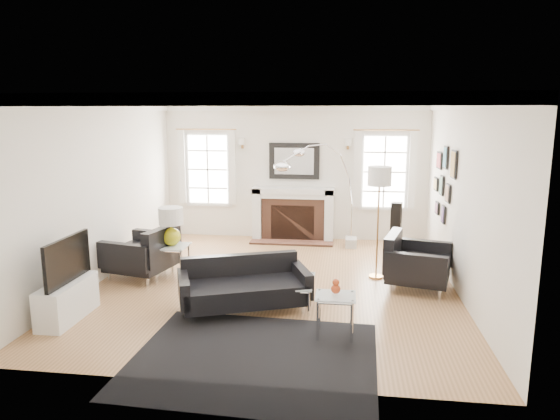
# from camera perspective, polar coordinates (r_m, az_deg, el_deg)

# --- Properties ---
(floor) EXTENTS (6.00, 6.00, 0.00)m
(floor) POSITION_cam_1_polar(r_m,az_deg,el_deg) (7.89, -0.66, -8.42)
(floor) COLOR #9E6D42
(floor) RESTS_ON ground
(back_wall) EXTENTS (5.50, 0.04, 2.80)m
(back_wall) POSITION_cam_1_polar(r_m,az_deg,el_deg) (10.50, 1.65, 4.27)
(back_wall) COLOR white
(back_wall) RESTS_ON floor
(front_wall) EXTENTS (5.50, 0.04, 2.80)m
(front_wall) POSITION_cam_1_polar(r_m,az_deg,el_deg) (4.66, -5.97, -4.22)
(front_wall) COLOR white
(front_wall) RESTS_ON floor
(left_wall) EXTENTS (0.04, 6.00, 2.80)m
(left_wall) POSITION_cam_1_polar(r_m,az_deg,el_deg) (8.39, -19.64, 1.97)
(left_wall) COLOR white
(left_wall) RESTS_ON floor
(right_wall) EXTENTS (0.04, 6.00, 2.80)m
(right_wall) POSITION_cam_1_polar(r_m,az_deg,el_deg) (7.66, 20.14, 1.13)
(right_wall) COLOR white
(right_wall) RESTS_ON floor
(ceiling) EXTENTS (5.50, 6.00, 0.02)m
(ceiling) POSITION_cam_1_polar(r_m,az_deg,el_deg) (7.45, -0.71, 12.36)
(ceiling) COLOR white
(ceiling) RESTS_ON back_wall
(crown_molding) EXTENTS (5.50, 6.00, 0.12)m
(crown_molding) POSITION_cam_1_polar(r_m,az_deg,el_deg) (7.45, -0.71, 11.90)
(crown_molding) COLOR white
(crown_molding) RESTS_ON back_wall
(fireplace) EXTENTS (1.70, 0.69, 1.11)m
(fireplace) POSITION_cam_1_polar(r_m,az_deg,el_deg) (10.42, 1.51, -0.55)
(fireplace) COLOR white
(fireplace) RESTS_ON floor
(mantel_mirror) EXTENTS (1.05, 0.07, 0.75)m
(mantel_mirror) POSITION_cam_1_polar(r_m,az_deg,el_deg) (10.42, 1.63, 5.61)
(mantel_mirror) COLOR black
(mantel_mirror) RESTS_ON back_wall
(window_left) EXTENTS (1.24, 0.15, 1.62)m
(window_left) POSITION_cam_1_polar(r_m,az_deg,el_deg) (10.78, -8.23, 4.66)
(window_left) COLOR white
(window_left) RESTS_ON back_wall
(window_right) EXTENTS (1.24, 0.15, 1.62)m
(window_right) POSITION_cam_1_polar(r_m,az_deg,el_deg) (10.41, 11.83, 4.32)
(window_right) COLOR white
(window_right) RESTS_ON back_wall
(gallery_wall) EXTENTS (0.04, 1.73, 1.29)m
(gallery_wall) POSITION_cam_1_polar(r_m,az_deg,el_deg) (8.89, 18.21, 3.39)
(gallery_wall) COLOR black
(gallery_wall) RESTS_ON right_wall
(tv_unit) EXTENTS (0.35, 1.00, 1.09)m
(tv_unit) POSITION_cam_1_polar(r_m,az_deg,el_deg) (7.05, -23.13, -8.91)
(tv_unit) COLOR white
(tv_unit) RESTS_ON floor
(area_rug) EXTENTS (2.70, 2.28, 0.01)m
(area_rug) POSITION_cam_1_polar(r_m,az_deg,el_deg) (5.66, -2.95, -16.53)
(area_rug) COLOR black
(area_rug) RESTS_ON floor
(sofa) EXTENTS (1.89, 1.35, 0.56)m
(sofa) POSITION_cam_1_polar(r_m,az_deg,el_deg) (6.87, -4.20, -8.71)
(sofa) COLOR black
(sofa) RESTS_ON floor
(armchair_left) EXTENTS (1.12, 1.20, 0.69)m
(armchair_left) POSITION_cam_1_polar(r_m,az_deg,el_deg) (8.40, -15.20, -4.84)
(armchair_left) COLOR black
(armchair_left) RESTS_ON floor
(armchair_right) EXTENTS (1.12, 1.20, 0.68)m
(armchair_right) POSITION_cam_1_polar(r_m,az_deg,el_deg) (7.89, 15.07, -5.92)
(armchair_right) COLOR black
(armchair_right) RESTS_ON floor
(coffee_table) EXTENTS (0.81, 0.81, 0.36)m
(coffee_table) POSITION_cam_1_polar(r_m,az_deg,el_deg) (6.97, 0.54, -8.22)
(coffee_table) COLOR silver
(coffee_table) RESTS_ON floor
(side_table_left) EXTENTS (0.50, 0.50, 0.55)m
(side_table_left) POSITION_cam_1_polar(r_m,az_deg,el_deg) (8.20, -12.21, -4.70)
(side_table_left) COLOR silver
(side_table_left) RESTS_ON floor
(nesting_table) EXTENTS (0.47, 0.40, 0.52)m
(nesting_table) POSITION_cam_1_polar(r_m,az_deg,el_deg) (6.02, 6.35, -10.67)
(nesting_table) COLOR silver
(nesting_table) RESTS_ON floor
(gourd_lamp) EXTENTS (0.39, 0.39, 0.62)m
(gourd_lamp) POSITION_cam_1_polar(r_m,az_deg,el_deg) (8.09, -12.34, -1.54)
(gourd_lamp) COLOR gold
(gourd_lamp) RESTS_ON side_table_left
(orange_vase) EXTENTS (0.11, 0.11, 0.18)m
(orange_vase) POSITION_cam_1_polar(r_m,az_deg,el_deg) (5.95, 6.39, -8.76)
(orange_vase) COLOR #B53C17
(orange_vase) RESTS_ON nesting_table
(arc_floor_lamp) EXTENTS (1.52, 1.41, 2.15)m
(arc_floor_lamp) POSITION_cam_1_polar(r_m,az_deg,el_deg) (9.36, 4.47, 1.98)
(arc_floor_lamp) COLOR silver
(arc_floor_lamp) RESTS_ON floor
(stick_floor_lamp) EXTENTS (0.37, 0.37, 1.81)m
(stick_floor_lamp) POSITION_cam_1_polar(r_m,az_deg,el_deg) (7.97, 11.30, 3.16)
(stick_floor_lamp) COLOR #A9743A
(stick_floor_lamp) RESTS_ON floor
(speaker_tower) EXTENTS (0.23, 0.23, 0.95)m
(speaker_tower) POSITION_cam_1_polar(r_m,az_deg,el_deg) (9.89, 13.09, -1.86)
(speaker_tower) COLOR black
(speaker_tower) RESTS_ON floor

